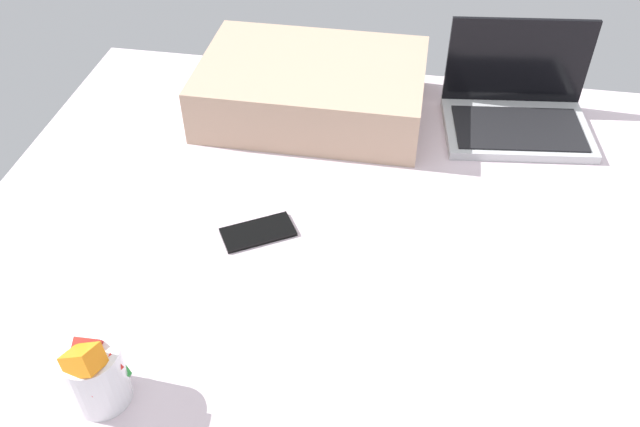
# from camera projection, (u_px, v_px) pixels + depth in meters

# --- Properties ---
(bed_mattress) EXTENTS (1.80, 1.40, 0.18)m
(bed_mattress) POSITION_uv_depth(u_px,v_px,m) (415.00, 300.00, 1.30)
(bed_mattress) COLOR silver
(bed_mattress) RESTS_ON ground
(laptop) EXTENTS (0.36, 0.27, 0.23)m
(laptop) POSITION_uv_depth(u_px,v_px,m) (517.00, 109.00, 1.55)
(laptop) COLOR #B7BABC
(laptop) RESTS_ON bed_mattress
(snack_cup) EXTENTS (0.09, 0.09, 0.15)m
(snack_cup) POSITION_uv_depth(u_px,v_px,m) (96.00, 374.00, 0.99)
(snack_cup) COLOR silver
(snack_cup) RESTS_ON bed_mattress
(cell_phone) EXTENTS (0.16, 0.13, 0.01)m
(cell_phone) POSITION_uv_depth(u_px,v_px,m) (258.00, 232.00, 1.30)
(cell_phone) COLOR black
(cell_phone) RESTS_ON bed_mattress
(pillow) EXTENTS (0.52, 0.36, 0.13)m
(pillow) POSITION_uv_depth(u_px,v_px,m) (312.00, 88.00, 1.58)
(pillow) COLOR tan
(pillow) RESTS_ON bed_mattress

